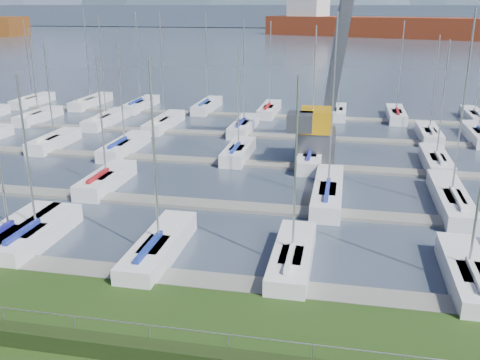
# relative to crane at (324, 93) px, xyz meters

# --- Properties ---
(water) EXTENTS (800.00, 540.00, 0.20)m
(water) POSITION_rel_crane_xyz_m (-3.71, 230.84, -5.73)
(water) COLOR #3C4758
(hedge) EXTENTS (80.00, 0.70, 0.70)m
(hedge) POSITION_rel_crane_xyz_m (-3.71, -29.56, -4.98)
(hedge) COLOR black
(hedge) RESTS_ON grass
(fence) EXTENTS (80.00, 0.04, 0.04)m
(fence) POSITION_rel_crane_xyz_m (-3.71, -29.16, -4.13)
(fence) COLOR #9C9FA5
(fence) RESTS_ON grass
(foothill) EXTENTS (900.00, 80.00, 12.00)m
(foothill) POSITION_rel_crane_xyz_m (-3.71, 300.84, 0.67)
(foothill) COLOR #424C60
(foothill) RESTS_ON water
(docks) EXTENTS (90.00, 41.60, 0.25)m
(docks) POSITION_rel_crane_xyz_m (-3.71, -3.16, -5.55)
(docks) COLOR slate
(docks) RESTS_ON water
(crane) EXTENTS (5.75, 13.23, 22.35)m
(crane) POSITION_rel_crane_xyz_m (0.00, 0.00, 0.00)
(crane) COLOR #54565B
(crane) RESTS_ON water
(cargo_ship_mid) EXTENTS (106.95, 54.89, 21.50)m
(cargo_ship_mid) POSITION_rel_crane_xyz_m (14.23, 186.43, -1.86)
(cargo_ship_mid) COLOR maroon
(cargo_ship_mid) RESTS_ON water
(sailboat_fleet) EXTENTS (74.08, 49.63, 12.75)m
(sailboat_fleet) POSITION_rel_crane_xyz_m (-4.76, -0.43, -0.07)
(sailboat_fleet) COLOR maroon
(sailboat_fleet) RESTS_ON water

